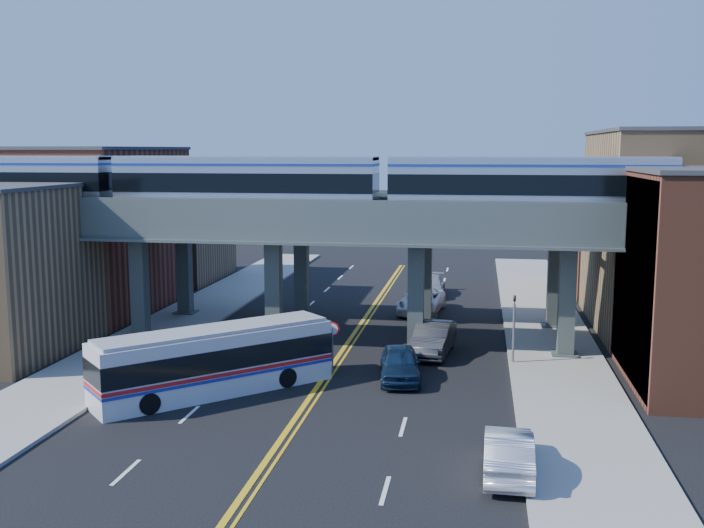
{
  "coord_description": "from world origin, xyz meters",
  "views": [
    {
      "loc": [
        7.34,
        -34.07,
        11.04
      ],
      "look_at": [
        0.83,
        5.77,
        5.11
      ],
      "focal_mm": 40.0,
      "sensor_mm": 36.0,
      "label": 1
    }
  ],
  "objects_px": {
    "traffic_signal": "(514,321)",
    "car_lane_d": "(430,286)",
    "transit_train": "(246,183)",
    "car_lane_c": "(421,301)",
    "stop_sign": "(332,339)",
    "car_lane_b": "(433,338)",
    "car_parked_curb": "(508,452)",
    "transit_bus": "(215,361)",
    "car_lane_a": "(400,363)"
  },
  "relations": [
    {
      "from": "traffic_signal",
      "to": "car_lane_d",
      "type": "bearing_deg",
      "value": 106.12
    },
    {
      "from": "transit_train",
      "to": "car_lane_d",
      "type": "height_order",
      "value": "transit_train"
    },
    {
      "from": "car_lane_c",
      "to": "car_lane_d",
      "type": "bearing_deg",
      "value": 93.69
    },
    {
      "from": "car_lane_d",
      "to": "stop_sign",
      "type": "bearing_deg",
      "value": -98.69
    },
    {
      "from": "car_lane_b",
      "to": "stop_sign",
      "type": "bearing_deg",
      "value": -129.48
    },
    {
      "from": "stop_sign",
      "to": "car_lane_d",
      "type": "distance_m",
      "value": 22.09
    },
    {
      "from": "stop_sign",
      "to": "car_lane_b",
      "type": "xyz_separation_m",
      "value": [
        4.7,
        4.55,
        -0.9
      ]
    },
    {
      "from": "car_lane_c",
      "to": "car_lane_d",
      "type": "xyz_separation_m",
      "value": [
        0.22,
        6.39,
        -0.06
      ]
    },
    {
      "from": "transit_train",
      "to": "car_parked_curb",
      "type": "bearing_deg",
      "value": -48.86
    },
    {
      "from": "transit_bus",
      "to": "traffic_signal",
      "type": "bearing_deg",
      "value": -17.03
    },
    {
      "from": "transit_train",
      "to": "car_lane_b",
      "type": "distance_m",
      "value": 13.39
    },
    {
      "from": "car_lane_a",
      "to": "stop_sign",
      "type": "bearing_deg",
      "value": 163.86
    },
    {
      "from": "transit_train",
      "to": "car_parked_curb",
      "type": "height_order",
      "value": "transit_train"
    },
    {
      "from": "transit_bus",
      "to": "car_lane_c",
      "type": "bearing_deg",
      "value": 23.63
    },
    {
      "from": "stop_sign",
      "to": "car_lane_d",
      "type": "relative_size",
      "value": 0.51
    },
    {
      "from": "stop_sign",
      "to": "transit_bus",
      "type": "xyz_separation_m",
      "value": [
        -4.71,
        -3.93,
        -0.29
      ]
    },
    {
      "from": "stop_sign",
      "to": "traffic_signal",
      "type": "xyz_separation_m",
      "value": [
        8.9,
        3.0,
        0.54
      ]
    },
    {
      "from": "car_lane_d",
      "to": "car_lane_b",
      "type": "bearing_deg",
      "value": -85.57
    },
    {
      "from": "car_lane_b",
      "to": "car_lane_c",
      "type": "bearing_deg",
      "value": 104.06
    },
    {
      "from": "stop_sign",
      "to": "traffic_signal",
      "type": "relative_size",
      "value": 0.64
    },
    {
      "from": "transit_train",
      "to": "car_lane_c",
      "type": "xyz_separation_m",
      "value": [
        9.03,
        10.41,
        -8.38
      ]
    },
    {
      "from": "traffic_signal",
      "to": "car_lane_c",
      "type": "height_order",
      "value": "traffic_signal"
    },
    {
      "from": "stop_sign",
      "to": "traffic_signal",
      "type": "bearing_deg",
      "value": 18.63
    },
    {
      "from": "stop_sign",
      "to": "car_lane_b",
      "type": "bearing_deg",
      "value": 44.08
    },
    {
      "from": "transit_train",
      "to": "car_lane_a",
      "type": "xyz_separation_m",
      "value": [
        9.19,
        -5.54,
        -8.37
      ]
    },
    {
      "from": "traffic_signal",
      "to": "transit_bus",
      "type": "bearing_deg",
      "value": -153.02
    },
    {
      "from": "transit_train",
      "to": "car_parked_curb",
      "type": "xyz_separation_m",
      "value": [
        13.98,
        -16.0,
        -8.41
      ]
    },
    {
      "from": "transit_train",
      "to": "car_lane_b",
      "type": "height_order",
      "value": "transit_train"
    },
    {
      "from": "transit_train",
      "to": "car_lane_c",
      "type": "height_order",
      "value": "transit_train"
    },
    {
      "from": "stop_sign",
      "to": "car_lane_b",
      "type": "distance_m",
      "value": 6.6
    },
    {
      "from": "transit_train",
      "to": "traffic_signal",
      "type": "relative_size",
      "value": 11.0
    },
    {
      "from": "car_lane_c",
      "to": "car_lane_a",
      "type": "bearing_deg",
      "value": -83.77
    },
    {
      "from": "car_lane_a",
      "to": "car_lane_d",
      "type": "relative_size",
      "value": 0.93
    },
    {
      "from": "transit_train",
      "to": "stop_sign",
      "type": "distance_m",
      "value": 10.65
    },
    {
      "from": "transit_train",
      "to": "car_lane_d",
      "type": "distance_m",
      "value": 20.95
    },
    {
      "from": "traffic_signal",
      "to": "car_lane_b",
      "type": "xyz_separation_m",
      "value": [
        -4.2,
        1.55,
        -1.44
      ]
    },
    {
      "from": "car_parked_curb",
      "to": "stop_sign",
      "type": "bearing_deg",
      "value": -52.42
    },
    {
      "from": "stop_sign",
      "to": "car_lane_c",
      "type": "height_order",
      "value": "stop_sign"
    },
    {
      "from": "transit_train",
      "to": "traffic_signal",
      "type": "bearing_deg",
      "value": -7.76
    },
    {
      "from": "car_lane_a",
      "to": "car_lane_b",
      "type": "xyz_separation_m",
      "value": [
        1.29,
        5.09,
        0.06
      ]
    },
    {
      "from": "car_lane_c",
      "to": "car_parked_curb",
      "type": "distance_m",
      "value": 26.87
    },
    {
      "from": "traffic_signal",
      "to": "transit_train",
      "type": "bearing_deg",
      "value": 172.24
    },
    {
      "from": "car_lane_a",
      "to": "car_parked_curb",
      "type": "height_order",
      "value": "car_lane_a"
    },
    {
      "from": "car_parked_curb",
      "to": "car_lane_a",
      "type": "bearing_deg",
      "value": -64.5
    },
    {
      "from": "transit_train",
      "to": "car_lane_c",
      "type": "bearing_deg",
      "value": 49.07
    },
    {
      "from": "transit_train",
      "to": "car_lane_a",
      "type": "distance_m",
      "value": 13.61
    },
    {
      "from": "transit_bus",
      "to": "car_parked_curb",
      "type": "xyz_separation_m",
      "value": [
        12.91,
        -7.07,
        -0.7
      ]
    },
    {
      "from": "traffic_signal",
      "to": "car_lane_a",
      "type": "distance_m",
      "value": 6.7
    },
    {
      "from": "transit_bus",
      "to": "car_lane_d",
      "type": "xyz_separation_m",
      "value": [
        8.18,
        25.72,
        -0.73
      ]
    },
    {
      "from": "traffic_signal",
      "to": "car_parked_curb",
      "type": "bearing_deg",
      "value": -92.86
    }
  ]
}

